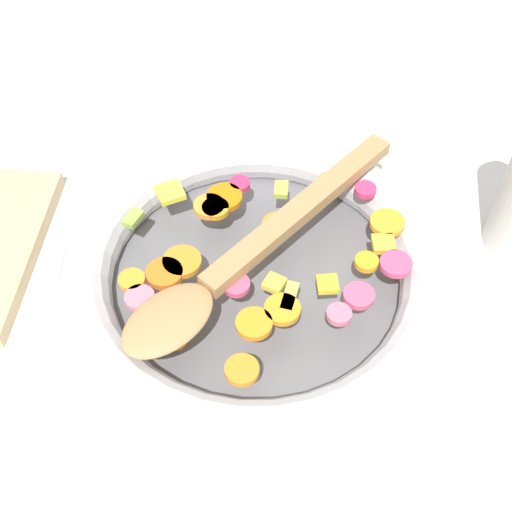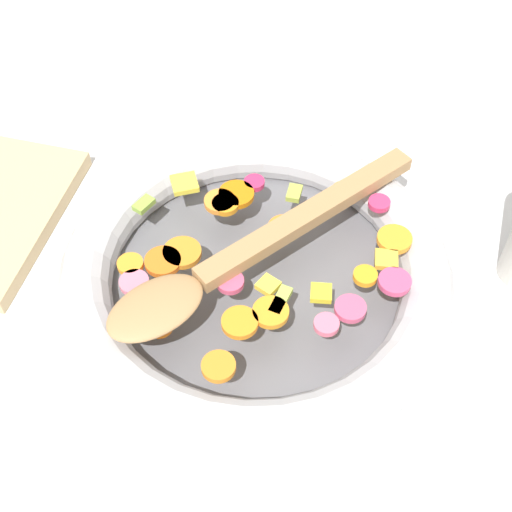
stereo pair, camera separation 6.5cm
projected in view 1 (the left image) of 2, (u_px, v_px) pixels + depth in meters
ground_plane at (256, 288)px, 0.69m from camera, size 4.00×4.00×0.00m
skillet at (256, 275)px, 0.67m from camera, size 0.37×0.37×0.05m
chopped_vegetables at (259, 256)px, 0.65m from camera, size 0.25×0.28×0.01m
wooden_spoon at (242, 259)px, 0.63m from camera, size 0.29×0.24×0.01m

